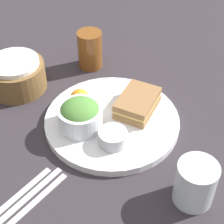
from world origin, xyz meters
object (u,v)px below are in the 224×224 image
plate (112,121)px  water_glass (195,183)px  dressing_cup (113,137)px  spoon (17,196)px  bread_basket (16,75)px  sandwich (137,103)px  fork (29,206)px  drink_glass (90,50)px  knife (23,201)px  salad_bowl (80,115)px

plate → water_glass: (-0.08, -0.25, 0.04)m
plate → dressing_cup: bearing=-144.0°
dressing_cup → spoon: size_ratio=0.36×
dressing_cup → bread_basket: bread_basket is taller
sandwich → fork: bearing=174.3°
drink_glass → dressing_cup: bearing=-134.2°
dressing_cup → knife: dressing_cup is taller
drink_glass → sandwich: bearing=-115.3°
dressing_cup → water_glass: water_glass is taller
spoon → water_glass: bearing=128.4°
dressing_cup → water_glass: (-0.02, -0.20, 0.01)m
dressing_cup → bread_basket: 0.34m
drink_glass → water_glass: size_ratio=1.13×
plate → knife: 0.28m
dressing_cup → bread_basket: (0.04, 0.33, 0.01)m
drink_glass → water_glass: bearing=-119.4°
bread_basket → water_glass: 0.54m
sandwich → salad_bowl: 0.14m
plate → sandwich: size_ratio=2.56×
salad_bowl → fork: bearing=-168.8°
dressing_cup → fork: 0.23m
drink_glass → spoon: drink_glass is taller
salad_bowl → drink_glass: drink_glass is taller
bread_basket → fork: bread_basket is taller
salad_bowl → drink_glass: bearing=32.3°
bread_basket → spoon: 0.36m
plate → water_glass: 0.27m
bread_basket → knife: bearing=-133.7°
dressing_cup → bread_basket: size_ratio=0.42×
bread_basket → spoon: (-0.26, -0.25, -0.04)m
plate → salad_bowl: 0.09m
plate → salad_bowl: (-0.06, 0.05, 0.04)m
salad_bowl → bread_basket: bearing=81.6°
plate → knife: size_ratio=1.54×
drink_glass → salad_bowl: bearing=-147.7°
plate → water_glass: bearing=-108.4°
bread_basket → plate: bearing=-84.9°
bread_basket → salad_bowl: bearing=-98.4°
bread_basket → knife: size_ratio=0.73×
salad_bowl → bread_basket: size_ratio=0.68×
bread_basket → water_glass: size_ratio=1.60×
plate → sandwich: (0.06, -0.03, 0.03)m
sandwich → drink_glass: (0.10, 0.22, 0.01)m
sandwich → spoon: sandwich is taller
drink_glass → bread_basket: drink_glass is taller
salad_bowl → fork: (-0.22, -0.04, -0.05)m
bread_basket → water_glass: bearing=-96.1°
plate → sandwich: 0.07m
dressing_cup → sandwich: bearing=6.1°
sandwich → water_glass: bearing=-123.3°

